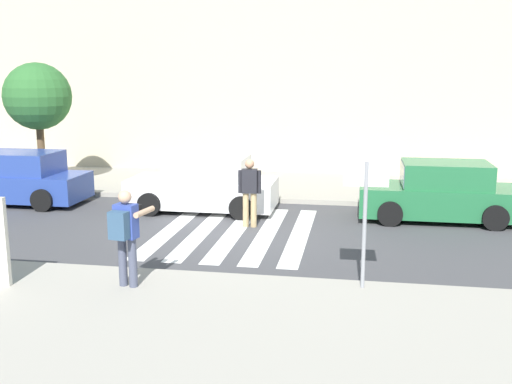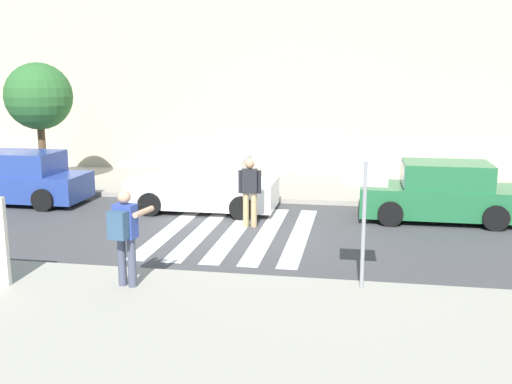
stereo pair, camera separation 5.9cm
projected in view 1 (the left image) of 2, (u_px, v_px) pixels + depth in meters
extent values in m
plane|color=#424244|center=(233.00, 234.00, 14.47)|extent=(120.00, 120.00, 0.00)
cube|color=#9E998C|center=(142.00, 344.00, 8.47)|extent=(60.00, 6.00, 0.14)
cube|color=#9E998C|center=(270.00, 186.00, 20.26)|extent=(60.00, 4.80, 0.14)
cube|color=beige|center=(286.00, 81.00, 23.83)|extent=(56.00, 4.00, 6.98)
cube|color=silver|center=(172.00, 229.00, 14.93)|extent=(0.44, 5.20, 0.01)
cube|color=silver|center=(203.00, 230.00, 14.80)|extent=(0.44, 5.20, 0.01)
cube|color=silver|center=(235.00, 232.00, 14.67)|extent=(0.44, 5.20, 0.01)
cube|color=silver|center=(267.00, 233.00, 14.53)|extent=(0.44, 5.20, 0.01)
cube|color=silver|center=(300.00, 235.00, 14.40)|extent=(0.44, 5.20, 0.01)
cylinder|color=gray|center=(364.00, 226.00, 10.29)|extent=(0.07, 0.07, 2.23)
cube|color=white|center=(367.00, 164.00, 10.10)|extent=(0.76, 0.03, 0.76)
cube|color=red|center=(367.00, 164.00, 10.11)|extent=(0.66, 0.02, 0.66)
cylinder|color=#474C60|center=(123.00, 261.00, 10.52)|extent=(0.15, 0.15, 0.88)
cylinder|color=#474C60|center=(133.00, 263.00, 10.46)|extent=(0.15, 0.15, 0.88)
cube|color=#33479E|center=(126.00, 221.00, 10.35)|extent=(0.41, 0.30, 0.60)
sphere|color=tan|center=(125.00, 197.00, 10.26)|extent=(0.23, 0.23, 0.23)
cylinder|color=tan|center=(120.00, 210.00, 10.60)|extent=(0.19, 0.59, 0.10)
cylinder|color=tan|center=(144.00, 212.00, 10.44)|extent=(0.19, 0.59, 0.10)
cube|color=black|center=(137.00, 207.00, 10.68)|extent=(0.15, 0.12, 0.10)
cube|color=#335170|center=(119.00, 225.00, 10.14)|extent=(0.35, 0.25, 0.48)
cylinder|color=tan|center=(246.00, 210.00, 15.08)|extent=(0.15, 0.15, 0.88)
cylinder|color=tan|center=(254.00, 210.00, 15.06)|extent=(0.15, 0.15, 0.88)
cube|color=black|center=(250.00, 181.00, 14.92)|extent=(0.40, 0.27, 0.60)
sphere|color=#A37556|center=(250.00, 164.00, 14.84)|extent=(0.23, 0.23, 0.23)
cylinder|color=black|center=(240.00, 182.00, 14.95)|extent=(0.10, 0.10, 0.58)
cylinder|color=black|center=(259.00, 182.00, 14.91)|extent=(0.10, 0.10, 0.58)
cube|color=#284293|center=(17.00, 186.00, 17.76)|extent=(4.10, 1.70, 0.76)
cube|color=#284293|center=(20.00, 163.00, 17.60)|extent=(2.20, 1.56, 0.64)
cube|color=slate|center=(50.00, 163.00, 17.44)|extent=(0.10, 1.50, 0.51)
cylinder|color=black|center=(42.00, 200.00, 16.77)|extent=(0.64, 0.22, 0.64)
cylinder|color=black|center=(71.00, 189.00, 18.42)|extent=(0.64, 0.22, 0.64)
cube|color=white|center=(203.00, 192.00, 16.82)|extent=(4.10, 1.70, 0.76)
cube|color=white|center=(207.00, 168.00, 16.65)|extent=(2.20, 1.56, 0.64)
cube|color=slate|center=(170.00, 167.00, 16.83)|extent=(0.10, 1.50, 0.54)
cube|color=slate|center=(242.00, 169.00, 16.49)|extent=(0.10, 1.50, 0.51)
cylinder|color=black|center=(149.00, 204.00, 16.25)|extent=(0.64, 0.22, 0.64)
cylinder|color=black|center=(169.00, 192.00, 17.89)|extent=(0.64, 0.22, 0.64)
cylinder|color=black|center=(241.00, 208.00, 15.83)|extent=(0.64, 0.22, 0.64)
cylinder|color=black|center=(252.00, 195.00, 17.47)|extent=(0.64, 0.22, 0.64)
cube|color=#236B3D|center=(438.00, 200.00, 15.75)|extent=(4.10, 1.70, 0.76)
cube|color=#236B3D|center=(446.00, 174.00, 15.59)|extent=(2.20, 1.56, 0.64)
cube|color=slate|center=(404.00, 173.00, 15.76)|extent=(0.10, 1.50, 0.54)
cube|color=slate|center=(485.00, 175.00, 15.42)|extent=(0.10, 1.50, 0.51)
cylinder|color=black|center=(390.00, 214.00, 15.18)|extent=(0.64, 0.22, 0.64)
cylinder|color=black|center=(387.00, 200.00, 16.82)|extent=(0.64, 0.22, 0.64)
cylinder|color=black|center=(495.00, 218.00, 14.76)|extent=(0.64, 0.22, 0.64)
cylinder|color=black|center=(482.00, 203.00, 16.40)|extent=(0.64, 0.22, 0.64)
cylinder|color=brown|center=(41.00, 151.00, 19.61)|extent=(0.24, 0.24, 2.29)
sphere|color=#2D662D|center=(38.00, 96.00, 19.26)|extent=(2.15, 2.15, 2.15)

